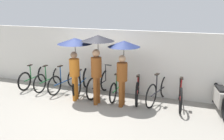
# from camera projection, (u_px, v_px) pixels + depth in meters

# --- Properties ---
(ground_plane) EXTENTS (30.00, 30.00, 0.00)m
(ground_plane) POSITION_uv_depth(u_px,v_px,m) (84.00, 109.00, 7.40)
(ground_plane) COLOR gray
(back_wall) EXTENTS (14.40, 0.12, 2.17)m
(back_wall) POSITION_uv_depth(u_px,v_px,m) (105.00, 61.00, 8.69)
(back_wall) COLOR silver
(back_wall) RESTS_ON ground
(parked_bicycle_0) EXTENTS (0.44, 1.76, 1.11)m
(parked_bicycle_0) POSITION_uv_depth(u_px,v_px,m) (34.00, 77.00, 9.32)
(parked_bicycle_0) COLOR black
(parked_bicycle_0) RESTS_ON ground
(parked_bicycle_1) EXTENTS (0.44, 1.77, 0.97)m
(parked_bicycle_1) POSITION_uv_depth(u_px,v_px,m) (50.00, 79.00, 9.09)
(parked_bicycle_1) COLOR black
(parked_bicycle_1) RESTS_ON ground
(parked_bicycle_2) EXTENTS (0.47, 1.71, 0.98)m
(parked_bicycle_2) POSITION_uv_depth(u_px,v_px,m) (64.00, 81.00, 8.81)
(parked_bicycle_2) COLOR black
(parked_bicycle_2) RESTS_ON ground
(parked_bicycle_3) EXTENTS (0.45, 1.83, 1.03)m
(parked_bicycle_3) POSITION_uv_depth(u_px,v_px,m) (82.00, 81.00, 8.64)
(parked_bicycle_3) COLOR black
(parked_bicycle_3) RESTS_ON ground
(parked_bicycle_4) EXTENTS (0.44, 1.70, 0.97)m
(parked_bicycle_4) POSITION_uv_depth(u_px,v_px,m) (99.00, 84.00, 8.40)
(parked_bicycle_4) COLOR black
(parked_bicycle_4) RESTS_ON ground
(parked_bicycle_5) EXTENTS (0.44, 1.75, 1.07)m
(parked_bicycle_5) POSITION_uv_depth(u_px,v_px,m) (118.00, 87.00, 8.23)
(parked_bicycle_5) COLOR black
(parked_bicycle_5) RESTS_ON ground
(parked_bicycle_6) EXTENTS (0.51, 1.83, 0.99)m
(parked_bicycle_6) POSITION_uv_depth(u_px,v_px,m) (138.00, 88.00, 8.01)
(parked_bicycle_6) COLOR black
(parked_bicycle_6) RESTS_ON ground
(parked_bicycle_7) EXTENTS (0.59, 1.79, 0.99)m
(parked_bicycle_7) POSITION_uv_depth(u_px,v_px,m) (159.00, 90.00, 7.80)
(parked_bicycle_7) COLOR black
(parked_bicycle_7) RESTS_ON ground
(parked_bicycle_8) EXTENTS (0.44, 1.82, 1.07)m
(parked_bicycle_8) POSITION_uv_depth(u_px,v_px,m) (180.00, 94.00, 7.52)
(parked_bicycle_8) COLOR black
(parked_bicycle_8) RESTS_ON ground
(pedestrian_leading) EXTENTS (1.09, 1.09, 1.98)m
(pedestrian_leading) POSITION_uv_depth(u_px,v_px,m) (75.00, 51.00, 7.74)
(pedestrian_leading) COLOR #C66B1E
(pedestrian_leading) RESTS_ON ground
(pedestrian_center) EXTENTS (0.99, 0.99, 2.12)m
(pedestrian_center) POSITION_uv_depth(u_px,v_px,m) (97.00, 51.00, 7.40)
(pedestrian_center) COLOR brown
(pedestrian_center) RESTS_ON ground
(pedestrian_trailing) EXTENTS (0.95, 0.95, 1.98)m
(pedestrian_trailing) POSITION_uv_depth(u_px,v_px,m) (123.00, 56.00, 7.28)
(pedestrian_trailing) COLOR brown
(pedestrian_trailing) RESTS_ON ground
(motorcycle) EXTENTS (0.69, 2.14, 0.93)m
(motorcycle) POSITION_uv_depth(u_px,v_px,m) (220.00, 98.00, 7.11)
(motorcycle) COLOR black
(motorcycle) RESTS_ON ground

